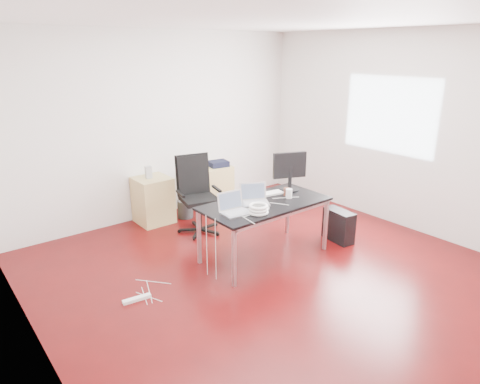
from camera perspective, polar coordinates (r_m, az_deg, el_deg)
room_shell at (r=4.72m, az=4.49°, el=4.80°), size 5.00×5.00×5.00m
desk at (r=5.27m, az=3.34°, el=-1.93°), size 1.60×0.80×0.73m
office_chair at (r=6.12m, az=-5.79°, el=0.21°), size 0.57×0.59×1.08m
filing_cabinet_left at (r=6.59m, az=-11.50°, el=-1.07°), size 0.50×0.50×0.70m
filing_cabinet_right at (r=7.12m, az=-3.55°, el=0.77°), size 0.50×0.50×0.70m
pc_tower at (r=6.03m, az=13.01°, el=-4.38°), size 0.26×0.47×0.44m
wastebasket at (r=6.75m, az=-7.31°, el=-2.25°), size 0.30×0.30×0.28m
power_strip at (r=4.77m, az=-13.59°, el=-13.68°), size 0.31×0.10×0.04m
laptop_left at (r=4.91m, az=-0.76°, el=-2.13°), size 0.35×0.28×0.23m
laptop_right at (r=5.22m, az=1.97°, el=-0.85°), size 0.41×0.38×0.23m
monitor at (r=5.67m, az=6.63°, el=3.03°), size 0.43×0.26×0.51m
keyboard at (r=5.52m, az=3.61°, el=-0.27°), size 0.46×0.21×0.02m
cup_white at (r=5.41m, az=6.55°, el=-0.20°), size 0.10×0.10×0.12m
cup_brown at (r=5.51m, az=6.22°, el=0.04°), size 0.08×0.08×0.10m
cable_coil at (r=4.89m, az=2.47°, el=-2.28°), size 0.24×0.24×0.11m
power_adapter at (r=5.04m, az=3.41°, el=-2.13°), size 0.08×0.08×0.03m
speaker at (r=6.46m, az=-12.12°, el=2.60°), size 0.10×0.09×0.18m
navy_garment at (r=6.98m, az=-2.91°, el=3.79°), size 0.34×0.29×0.09m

